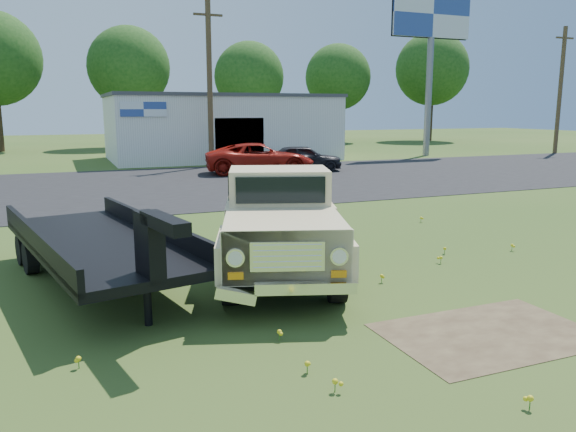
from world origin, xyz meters
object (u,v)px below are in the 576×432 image
Objects in this scene: vintage_pickup_truck at (279,221)px; dark_sedan at (303,158)px; billboard at (431,29)px; flatbed_trailer at (98,236)px; red_pickup at (260,159)px.

dark_sedan is at bearing 83.43° from vintage_pickup_truck.
billboard reaches higher than vintage_pickup_truck.
vintage_pickup_truck is 0.87× the size of flatbed_trailer.
flatbed_trailer is at bearing 163.70° from red_pickup.
vintage_pickup_truck is at bearing 169.13° from dark_sedan.
billboard is 2.76× the size of dark_sedan.
billboard is 2.03× the size of red_pickup.
billboard is 15.73m from dark_sedan.
red_pickup is at bearing 49.45° from flatbed_trailer.
vintage_pickup_truck is (-20.17, -23.02, -7.50)m from billboard.
vintage_pickup_truck is 1.43× the size of dark_sedan.
flatbed_trailer is 1.64× the size of dark_sedan.
vintage_pickup_truck is 3.38m from flatbed_trailer.
vintage_pickup_truck is 1.05× the size of red_pickup.
dark_sedan is at bearing -73.01° from red_pickup.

